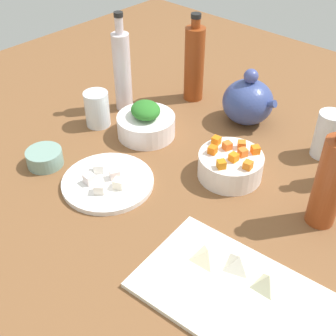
{
  "coord_description": "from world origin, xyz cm",
  "views": [
    {
      "loc": [
        51.74,
        -56.22,
        68.71
      ],
      "look_at": [
        0.0,
        0.0,
        8.0
      ],
      "focal_mm": 47.11,
      "sensor_mm": 36.0,
      "label": 1
    }
  ],
  "objects_px": {
    "bowl_small_side": "(45,158)",
    "drinking_glass_0": "(327,135)",
    "bottle_1": "(330,181)",
    "drinking_glass_1": "(97,109)",
    "bottle_3": "(122,70)",
    "bottle_0": "(194,63)",
    "plate_tofu": "(108,182)",
    "bowl_carrots": "(230,166)",
    "teapot": "(248,101)",
    "cutting_board": "(236,295)",
    "bowl_greens": "(146,126)"
  },
  "relations": [
    {
      "from": "bowl_greens",
      "to": "bowl_small_side",
      "type": "xyz_separation_m",
      "value": [
        -0.09,
        -0.26,
        -0.01
      ]
    },
    {
      "from": "bottle_1",
      "to": "drinking_glass_1",
      "type": "xyz_separation_m",
      "value": [
        -0.62,
        -0.07,
        -0.06
      ]
    },
    {
      "from": "cutting_board",
      "to": "bottle_0",
      "type": "bearing_deg",
      "value": 136.21
    },
    {
      "from": "bottle_3",
      "to": "bottle_0",
      "type": "bearing_deg",
      "value": 58.35
    },
    {
      "from": "bottle_1",
      "to": "drinking_glass_0",
      "type": "height_order",
      "value": "bottle_1"
    },
    {
      "from": "bowl_small_side",
      "to": "bottle_1",
      "type": "bearing_deg",
      "value": 25.38
    },
    {
      "from": "bowl_greens",
      "to": "teapot",
      "type": "distance_m",
      "value": 0.28
    },
    {
      "from": "drinking_glass_0",
      "to": "bottle_0",
      "type": "bearing_deg",
      "value": 179.98
    },
    {
      "from": "plate_tofu",
      "to": "teapot",
      "type": "relative_size",
      "value": 1.35
    },
    {
      "from": "bowl_small_side",
      "to": "bottle_3",
      "type": "distance_m",
      "value": 0.33
    },
    {
      "from": "plate_tofu",
      "to": "bottle_1",
      "type": "bearing_deg",
      "value": 28.34
    },
    {
      "from": "bowl_carrots",
      "to": "drinking_glass_1",
      "type": "height_order",
      "value": "drinking_glass_1"
    },
    {
      "from": "bowl_small_side",
      "to": "cutting_board",
      "type": "bearing_deg",
      "value": 0.25
    },
    {
      "from": "bottle_3",
      "to": "bowl_carrots",
      "type": "bearing_deg",
      "value": -6.52
    },
    {
      "from": "cutting_board",
      "to": "bottle_1",
      "type": "bearing_deg",
      "value": 86.54
    },
    {
      "from": "teapot",
      "to": "cutting_board",
      "type": "bearing_deg",
      "value": -56.89
    },
    {
      "from": "plate_tofu",
      "to": "bowl_small_side",
      "type": "bearing_deg",
      "value": -162.52
    },
    {
      "from": "bowl_greens",
      "to": "teapot",
      "type": "height_order",
      "value": "teapot"
    },
    {
      "from": "teapot",
      "to": "bottle_3",
      "type": "bearing_deg",
      "value": -149.72
    },
    {
      "from": "bowl_carrots",
      "to": "drinking_glass_0",
      "type": "height_order",
      "value": "drinking_glass_0"
    },
    {
      "from": "bottle_0",
      "to": "bottle_3",
      "type": "xyz_separation_m",
      "value": [
        -0.11,
        -0.18,
        0.0
      ]
    },
    {
      "from": "bowl_small_side",
      "to": "bowl_carrots",
      "type": "bearing_deg",
      "value": 37.09
    },
    {
      "from": "cutting_board",
      "to": "plate_tofu",
      "type": "relative_size",
      "value": 1.65
    },
    {
      "from": "bowl_small_side",
      "to": "drinking_glass_1",
      "type": "xyz_separation_m",
      "value": [
        -0.04,
        0.2,
        0.03
      ]
    },
    {
      "from": "teapot",
      "to": "drinking_glass_1",
      "type": "relative_size",
      "value": 1.61
    },
    {
      "from": "bowl_greens",
      "to": "drinking_glass_0",
      "type": "xyz_separation_m",
      "value": [
        0.39,
        0.23,
        0.03
      ]
    },
    {
      "from": "bowl_small_side",
      "to": "bottle_1",
      "type": "xyz_separation_m",
      "value": [
        0.58,
        0.27,
        0.09
      ]
    },
    {
      "from": "bowl_small_side",
      "to": "bottle_3",
      "type": "height_order",
      "value": "bottle_3"
    },
    {
      "from": "plate_tofu",
      "to": "bottle_0",
      "type": "height_order",
      "value": "bottle_0"
    },
    {
      "from": "bottle_3",
      "to": "bowl_small_side",
      "type": "bearing_deg",
      "value": -79.76
    },
    {
      "from": "bowl_small_side",
      "to": "drinking_glass_0",
      "type": "height_order",
      "value": "drinking_glass_0"
    },
    {
      "from": "drinking_glass_0",
      "to": "bowl_greens",
      "type": "bearing_deg",
      "value": -148.67
    },
    {
      "from": "plate_tofu",
      "to": "bottle_3",
      "type": "bearing_deg",
      "value": 130.63
    },
    {
      "from": "bowl_small_side",
      "to": "teapot",
      "type": "bearing_deg",
      "value": 63.45
    },
    {
      "from": "bottle_0",
      "to": "bottle_3",
      "type": "bearing_deg",
      "value": -121.65
    },
    {
      "from": "bottle_0",
      "to": "bowl_carrots",
      "type": "bearing_deg",
      "value": -36.73
    },
    {
      "from": "bottle_1",
      "to": "plate_tofu",
      "type": "bearing_deg",
      "value": -151.66
    },
    {
      "from": "drinking_glass_0",
      "to": "drinking_glass_1",
      "type": "relative_size",
      "value": 1.23
    },
    {
      "from": "drinking_glass_0",
      "to": "cutting_board",
      "type": "bearing_deg",
      "value": -79.84
    },
    {
      "from": "bottle_3",
      "to": "drinking_glass_0",
      "type": "xyz_separation_m",
      "value": [
        0.53,
        0.18,
        -0.06
      ]
    },
    {
      "from": "bottle_0",
      "to": "bottle_1",
      "type": "distance_m",
      "value": 0.57
    },
    {
      "from": "bowl_small_side",
      "to": "bottle_1",
      "type": "distance_m",
      "value": 0.65
    },
    {
      "from": "teapot",
      "to": "bottle_0",
      "type": "bearing_deg",
      "value": 179.58
    },
    {
      "from": "teapot",
      "to": "bottle_1",
      "type": "height_order",
      "value": "bottle_1"
    },
    {
      "from": "cutting_board",
      "to": "plate_tofu",
      "type": "bearing_deg",
      "value": 172.76
    },
    {
      "from": "plate_tofu",
      "to": "bowl_carrots",
      "type": "height_order",
      "value": "bowl_carrots"
    },
    {
      "from": "bowl_small_side",
      "to": "drinking_glass_0",
      "type": "relative_size",
      "value": 0.73
    },
    {
      "from": "drinking_glass_1",
      "to": "bowl_small_side",
      "type": "bearing_deg",
      "value": -78.09
    },
    {
      "from": "drinking_glass_1",
      "to": "cutting_board",
      "type": "bearing_deg",
      "value": -18.39
    },
    {
      "from": "bowl_greens",
      "to": "bottle_0",
      "type": "xyz_separation_m",
      "value": [
        -0.04,
        0.23,
        0.08
      ]
    }
  ]
}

